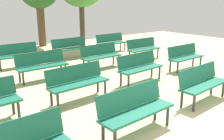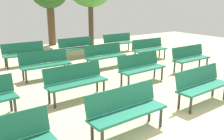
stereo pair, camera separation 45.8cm
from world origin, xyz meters
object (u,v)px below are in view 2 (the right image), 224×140
Objects in this scene: bench_r1_c3 at (190,57)px; bench_r2_c3 at (149,48)px; bench_r0_c1 at (126,108)px; bench_r3_c1 at (24,52)px; bench_r0_c2 at (201,84)px; bench_r2_c2 at (105,54)px; bench_r1_c1 at (76,80)px; bench_r1_c2 at (141,66)px; bench_r3_c2 at (77,46)px; bench_r3_c3 at (119,42)px; bench_r2_c1 at (45,63)px.

bench_r1_c3 is 1.00× the size of bench_r2_c3.
bench_r0_c1 is 1.00× the size of bench_r3_c1.
bench_r0_c2 is 4.15m from bench_r2_c2.
bench_r3_c1 is (-0.08, 4.23, 0.00)m from bench_r1_c1.
bench_r0_c1 is 3.11m from bench_r1_c2.
bench_r3_c1 is at bearing 89.25° from bench_r0_c1.
bench_r2_c3 is at bearing -0.43° from bench_r2_c2.
bench_r1_c2 is 1.01× the size of bench_r3_c2.
bench_r2_c2 and bench_r3_c3 have the same top height.
bench_r1_c1 and bench_r3_c1 have the same top height.
bench_r0_c2 and bench_r1_c1 have the same top height.
bench_r1_c1 is at bearing -179.01° from bench_r1_c3.
bench_r1_c2 and bench_r3_c1 have the same top height.
bench_r0_c1 is at bearing -125.75° from bench_r3_c3.
bench_r2_c3 is (4.59, 4.26, 0.00)m from bench_r0_c1.
bench_r2_c3 is at bearing -41.52° from bench_r3_c2.
bench_r1_c1 is 1.01× the size of bench_r2_c1.
bench_r3_c1 is (-2.43, 6.24, 0.00)m from bench_r0_c2.
bench_r3_c1 is at bearing 109.18° from bench_r0_c2.
bench_r1_c2 is 4.19m from bench_r3_c2.
bench_r3_c1 and bench_r3_c3 have the same top height.
bench_r2_c2 is (-0.06, 4.15, 0.00)m from bench_r0_c2.
bench_r2_c3 is at bearing -88.28° from bench_r3_c3.
bench_r0_c2 and bench_r1_c2 have the same top height.
bench_r0_c1 is 7.79m from bench_r3_c3.
bench_r1_c2 is 1.01× the size of bench_r3_c1.
bench_r2_c1 is at bearing 177.65° from bench_r2_c2.
bench_r1_c1 and bench_r2_c1 have the same top height.
bench_r2_c2 is at bearing -40.58° from bench_r3_c1.
bench_r2_c2 is (-2.30, 2.06, 0.00)m from bench_r1_c3.
bench_r2_c1 is 2.05m from bench_r3_c1.
bench_r0_c2 is 1.01× the size of bench_r3_c3.
bench_r1_c1 is at bearing 179.21° from bench_r1_c2.
bench_r1_c3 and bench_r2_c3 have the same top height.
bench_r1_c3 is (4.59, 0.08, 0.00)m from bench_r1_c1.
bench_r1_c3 and bench_r2_c2 have the same top height.
bench_r3_c1 is at bearing 92.75° from bench_r2_c1.
bench_r0_c1 is at bearing -109.75° from bench_r3_c2.
bench_r2_c3 is at bearing 23.53° from bench_r1_c1.
bench_r3_c1 is (-4.67, 4.15, 0.00)m from bench_r1_c3.
bench_r2_c1 is at bearing -155.42° from bench_r3_c3.
bench_r3_c3 is at bearing 41.57° from bench_r1_c1.
bench_r1_c3 is at bearing -89.11° from bench_r3_c3.
bench_r2_c2 is 3.07m from bench_r3_c3.
bench_r1_c1 is 1.01× the size of bench_r3_c3.
bench_r1_c2 is at bearing 90.89° from bench_r0_c2.
bench_r1_c2 is at bearing -0.52° from bench_r1_c1.
bench_r0_c1 is at bearing -89.75° from bench_r2_c1.
bench_r1_c3 and bench_r3_c3 have the same top height.
bench_r2_c1 is at bearing -179.05° from bench_r2_c3.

